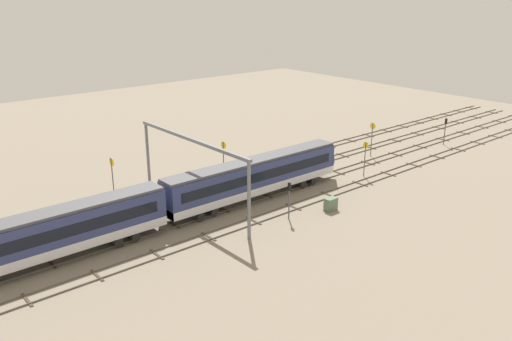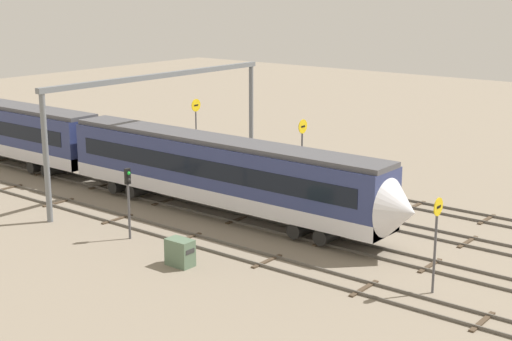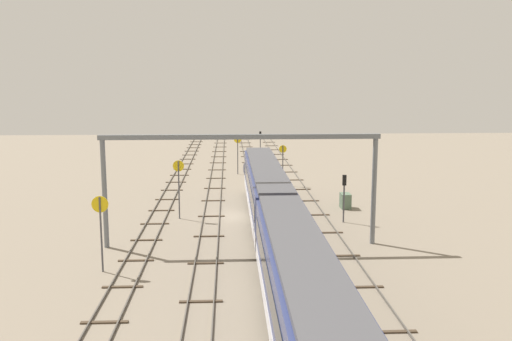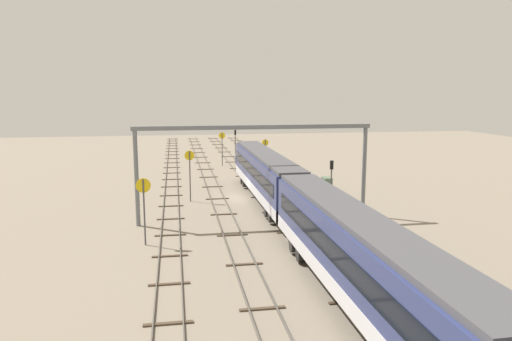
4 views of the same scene
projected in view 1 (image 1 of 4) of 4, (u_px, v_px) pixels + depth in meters
name	position (u px, v px, depth m)	size (l,w,h in m)	color
ground_plane	(253.00, 190.00, 65.27)	(151.38, 151.38, 0.00)	gray
track_near_foreground	(293.00, 207.00, 60.10)	(135.38, 2.40, 0.16)	#59544C
track_with_train	(266.00, 195.00, 63.53)	(135.38, 2.40, 0.16)	#59544C
track_middle	(241.00, 184.00, 66.97)	(135.38, 2.40, 0.16)	#59544C
track_second_far	(219.00, 175.00, 70.40)	(135.38, 2.40, 0.16)	#59544C
train	(46.00, 237.00, 46.88)	(75.20, 3.24, 4.80)	navy
overhead_gantry	(191.00, 155.00, 57.74)	(0.40, 20.33, 8.28)	slate
speed_sign_near_foreground	(224.00, 155.00, 67.55)	(0.14, 0.98, 5.21)	#4C4C51
speed_sign_mid_trackside	(365.00, 154.00, 69.21)	(0.14, 0.87, 4.69)	#4C4C51
speed_sign_far_trackside	(372.00, 134.00, 77.63)	(0.14, 0.96, 5.05)	#4C4C51
speed_sign_distant_end	(112.00, 171.00, 62.02)	(0.14, 1.05, 4.95)	#4C4C51
signal_light_trackside_approach	(445.00, 127.00, 83.45)	(0.31, 0.32, 4.29)	#4C4C51
signal_light_trackside_departure	(289.00, 195.00, 56.27)	(0.31, 0.32, 4.15)	#4C4C51
relay_cabinet	(331.00, 204.00, 59.20)	(1.46, 0.89, 1.43)	#597259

